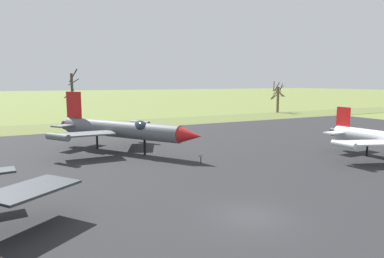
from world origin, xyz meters
TOP-DOWN VIEW (x-y plane):
  - ground_plane at (0.00, 0.00)m, footprint 600.00×600.00m
  - asphalt_apron at (0.00, 13.97)m, footprint 103.52×46.55m
  - grass_verge_strip at (0.00, 43.24)m, footprint 163.52×12.00m
  - jet_fighter_front_left at (-1.83, 19.92)m, footprint 13.26×16.09m
  - info_placard_front_left at (3.10, 11.75)m, footprint 0.52×0.29m
  - bare_tree_left_of_center at (-3.23, 47.25)m, footprint 2.72×1.65m
  - bare_tree_center at (43.71, 49.03)m, footprint 2.60×3.44m
  - bare_tree_right_of_center at (45.38, 50.94)m, footprint 3.15×3.13m

SIDE VIEW (x-z plane):
  - ground_plane at x=0.00m, z-range 0.00..0.00m
  - asphalt_apron at x=0.00m, z-range 0.00..0.05m
  - grass_verge_strip at x=0.00m, z-range 0.00..0.06m
  - info_placard_front_left at x=3.10m, z-range 0.12..1.15m
  - jet_fighter_front_left at x=-1.83m, z-range -0.62..5.64m
  - bare_tree_right_of_center at x=45.38m, z-range -0.03..6.95m
  - bare_tree_center at x=43.71m, z-range 0.05..7.60m
  - bare_tree_left_of_center at x=-3.23m, z-range -0.06..9.59m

